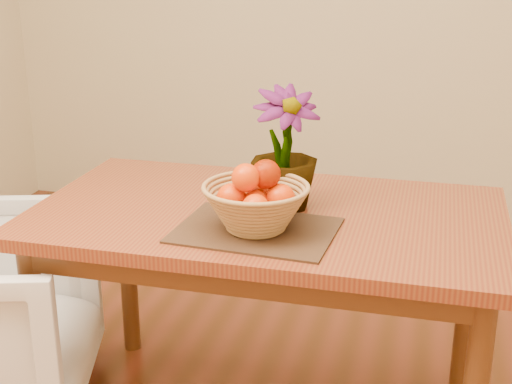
# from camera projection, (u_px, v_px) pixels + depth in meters

# --- Properties ---
(table) EXTENTS (1.40, 0.80, 0.75)m
(table) POSITION_uv_depth(u_px,v_px,m) (267.00, 237.00, 2.16)
(table) COLOR brown
(table) RESTS_ON floor
(placemat) EXTENTS (0.45, 0.35, 0.01)m
(placemat) POSITION_uv_depth(u_px,v_px,m) (256.00, 230.00, 1.97)
(placemat) COLOR #3E2616
(placemat) RESTS_ON table
(wicker_basket) EXTENTS (0.30, 0.30, 0.12)m
(wicker_basket) POSITION_uv_depth(u_px,v_px,m) (256.00, 209.00, 1.95)
(wicker_basket) COLOR #AB7847
(wicker_basket) RESTS_ON placemat
(orange_pile) EXTENTS (0.21, 0.20, 0.15)m
(orange_pile) POSITION_uv_depth(u_px,v_px,m) (258.00, 189.00, 1.94)
(orange_pile) COLOR red
(orange_pile) RESTS_ON wicker_basket
(potted_plant) EXTENTS (0.28, 0.28, 0.36)m
(potted_plant) POSITION_uv_depth(u_px,v_px,m) (284.00, 149.00, 2.10)
(potted_plant) COLOR #1A4112
(potted_plant) RESTS_ON table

